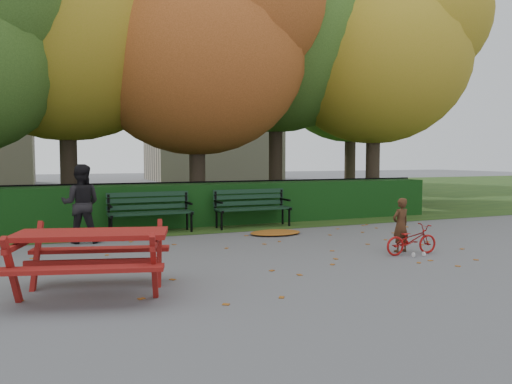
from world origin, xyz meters
name	(u,v)px	position (x,y,z in m)	size (l,w,h in m)	color
ground	(276,260)	(0.00, 0.00, 0.00)	(90.00, 90.00, 0.00)	slate
grass_strip	(134,196)	(0.00, 14.00, 0.01)	(90.00, 90.00, 0.00)	#1C3814
building_right	(212,97)	(8.00, 28.00, 6.00)	(9.00, 6.00, 12.00)	#A0957E
hedge	(197,204)	(0.00, 4.50, 0.50)	(13.00, 0.90, 1.00)	black
iron_fence	(189,200)	(0.00, 5.30, 0.54)	(14.00, 0.04, 1.02)	black
tree_b	(80,11)	(-2.44, 6.75, 5.40)	(6.72, 6.40, 8.79)	#2D221A
tree_c	(211,39)	(0.83, 5.96, 4.82)	(6.30, 6.00, 8.00)	#2D221A
tree_d	(290,19)	(3.88, 7.23, 5.98)	(7.14, 6.80, 9.58)	#2D221A
tree_e	(388,46)	(6.52, 5.77, 5.08)	(6.09, 5.80, 8.16)	#2D221A
tree_g	(362,63)	(8.33, 9.76, 5.37)	(6.30, 6.00, 8.55)	#2D221A
bench_left	(150,209)	(-1.30, 3.70, 0.52)	(1.80, 0.57, 0.88)	black
bench_right	(252,205)	(1.10, 3.70, 0.52)	(1.80, 0.57, 0.88)	black
picnic_table	(92,246)	(-2.89, -0.94, 0.59)	(2.08, 1.84, 0.86)	maroon
leaf_pile	(275,233)	(1.11, 2.41, 0.04)	(1.12, 0.78, 0.08)	brown
leaf_scatter	(269,256)	(0.00, 0.30, 0.01)	(9.00, 5.70, 0.01)	brown
child	(401,225)	(2.28, -0.22, 0.47)	(0.34, 0.23, 0.94)	#402414
adult	(81,204)	(-2.76, 2.90, 0.76)	(0.73, 0.57, 1.51)	black
bicycle	(411,240)	(2.29, -0.49, 0.25)	(0.34, 0.97, 0.51)	#9C100E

